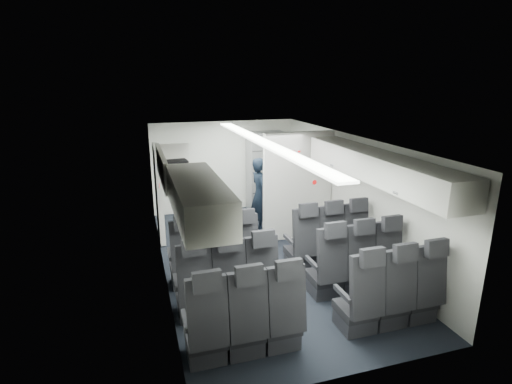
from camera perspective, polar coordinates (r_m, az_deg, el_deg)
cabin_shell at (r=6.79m, az=0.99°, el=-1.10°), size 3.41×6.01×2.16m
seat_row_front at (r=6.58m, az=2.41°, el=-8.43°), size 3.33×0.56×1.24m
seat_row_mid at (r=5.82m, az=5.42°, el=-11.92°), size 3.33×0.56×1.24m
seat_row_rear at (r=5.12m, az=9.40°, el=-16.34°), size 3.33×0.56×1.24m
overhead_bin_left_rear at (r=4.40m, az=-8.29°, el=-0.86°), size 0.53×1.80×0.40m
overhead_bin_left_front_open at (r=6.11m, az=-11.23°, el=2.58°), size 0.64×1.70×0.72m
overhead_bin_right_rear at (r=5.54m, az=21.65°, el=1.67°), size 0.53×1.80×0.40m
overhead_bin_right_front at (r=6.95m, az=12.76°, el=5.15°), size 0.53×1.70×0.40m
bulkhead_partition at (r=7.86m, az=5.99°, el=0.83°), size 1.40×0.15×2.13m
galley_unit at (r=9.62m, az=1.36°, el=2.97°), size 0.85×0.52×1.90m
boarding_door at (r=8.03m, az=-13.72°, el=-0.11°), size 0.12×1.27×1.86m
flight_attendant at (r=8.25m, az=0.56°, el=-0.45°), size 0.41×0.59×1.57m
carry_on_bag at (r=6.23m, az=-11.44°, el=3.49°), size 0.39×0.29×0.22m
papers at (r=8.18m, az=1.94°, el=1.59°), size 0.21×0.04×0.15m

